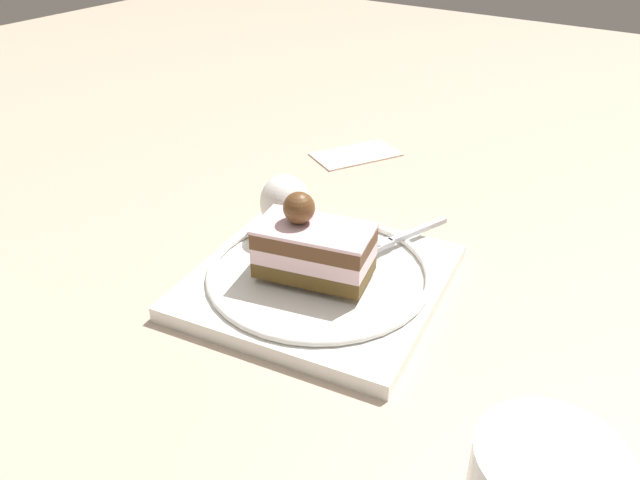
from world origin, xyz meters
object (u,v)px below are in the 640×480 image
Objects in this scene: fork at (398,238)px; dessert_plate at (320,279)px; whipped_cream_dollop at (285,203)px; folded_napkin at (356,154)px; cake_slice at (317,245)px.

dessert_plate is at bearing 67.76° from fork.
fork is (-0.10, -0.04, -0.03)m from whipped_cream_dollop.
folded_napkin is (0.06, -0.23, -0.05)m from whipped_cream_dollop.
fork is (-0.03, -0.09, -0.02)m from cake_slice.
cake_slice reaches higher than folded_napkin.
whipped_cream_dollop is 0.25m from folded_napkin.
folded_napkin is (0.13, -0.28, -0.04)m from cake_slice.
cake_slice reaches higher than whipped_cream_dollop.
dessert_plate is 0.04m from cake_slice.
fork is at bearing -112.26° from cake_slice.
whipped_cream_dollop reaches higher than fork.
dessert_plate is 4.18× the size of whipped_cream_dollop.
cake_slice is at bearing 147.16° from whipped_cream_dollop.
whipped_cream_dollop is 0.52× the size of folded_napkin.
dessert_plate is 2.19× the size of folded_napkin.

